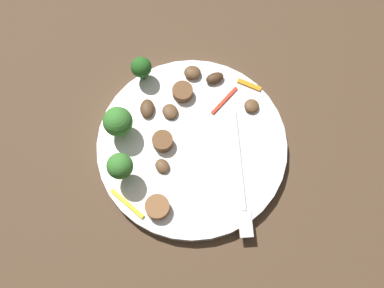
# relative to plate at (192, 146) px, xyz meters

# --- Properties ---
(ground_plane) EXTENTS (1.40, 1.40, 0.00)m
(ground_plane) POSITION_rel_plate_xyz_m (0.00, 0.00, -0.01)
(ground_plane) COLOR #4C3826
(plate) EXTENTS (0.27, 0.27, 0.02)m
(plate) POSITION_rel_plate_xyz_m (0.00, 0.00, 0.00)
(plate) COLOR white
(plate) RESTS_ON ground_plane
(fork) EXTENTS (0.18, 0.06, 0.00)m
(fork) POSITION_rel_plate_xyz_m (0.04, 0.08, 0.01)
(fork) COLOR silver
(fork) RESTS_ON plate
(broccoli_floret_0) EXTENTS (0.03, 0.03, 0.06)m
(broccoli_floret_0) POSITION_rel_plate_xyz_m (0.06, -0.08, 0.05)
(broccoli_floret_0) COLOR #408630
(broccoli_floret_0) RESTS_ON plate
(broccoli_floret_1) EXTENTS (0.03, 0.03, 0.04)m
(broccoli_floret_1) POSITION_rel_plate_xyz_m (-0.09, -0.09, 0.04)
(broccoli_floret_1) COLOR #296420
(broccoli_floret_1) RESTS_ON plate
(broccoli_floret_2) EXTENTS (0.04, 0.04, 0.05)m
(broccoli_floret_2) POSITION_rel_plate_xyz_m (-0.00, -0.10, 0.04)
(broccoli_floret_2) COLOR #408630
(broccoli_floret_2) RESTS_ON plate
(sausage_slice_0) EXTENTS (0.04, 0.04, 0.02)m
(sausage_slice_0) POSITION_rel_plate_xyz_m (0.10, -0.03, 0.02)
(sausage_slice_0) COLOR brown
(sausage_slice_0) RESTS_ON plate
(sausage_slice_1) EXTENTS (0.04, 0.04, 0.02)m
(sausage_slice_1) POSITION_rel_plate_xyz_m (0.01, -0.04, 0.02)
(sausage_slice_1) COLOR brown
(sausage_slice_1) RESTS_ON plate
(sausage_slice_2) EXTENTS (0.03, 0.03, 0.01)m
(sausage_slice_2) POSITION_rel_plate_xyz_m (-0.07, -0.03, 0.02)
(sausage_slice_2) COLOR brown
(sausage_slice_2) RESTS_ON plate
(mushroom_0) EXTENTS (0.03, 0.03, 0.01)m
(mushroom_0) POSITION_rel_plate_xyz_m (0.04, -0.03, 0.01)
(mushroom_0) COLOR brown
(mushroom_0) RESTS_ON plate
(mushroom_1) EXTENTS (0.03, 0.03, 0.01)m
(mushroom_1) POSITION_rel_plate_xyz_m (-0.07, 0.07, 0.01)
(mushroom_1) COLOR brown
(mushroom_1) RESTS_ON plate
(mushroom_2) EXTENTS (0.03, 0.03, 0.01)m
(mushroom_2) POSITION_rel_plate_xyz_m (-0.10, 0.01, 0.01)
(mushroom_2) COLOR #422B19
(mushroom_2) RESTS_ON plate
(mushroom_3) EXTENTS (0.02, 0.03, 0.01)m
(mushroom_3) POSITION_rel_plate_xyz_m (-0.11, -0.02, 0.01)
(mushroom_3) COLOR brown
(mushroom_3) RESTS_ON plate
(mushroom_4) EXTENTS (0.03, 0.03, 0.01)m
(mushroom_4) POSITION_rel_plate_xyz_m (-0.04, -0.04, 0.01)
(mushroom_4) COLOR brown
(mushroom_4) RESTS_ON plate
(mushroom_5) EXTENTS (0.03, 0.03, 0.01)m
(mushroom_5) POSITION_rel_plate_xyz_m (-0.04, -0.07, 0.01)
(mushroom_5) COLOR #4C331E
(mushroom_5) RESTS_ON plate
(pepper_strip_0) EXTENTS (0.05, 0.03, 0.00)m
(pepper_strip_0) POSITION_rel_plate_xyz_m (-0.07, 0.03, 0.01)
(pepper_strip_0) COLOR red
(pepper_strip_0) RESTS_ON plate
(pepper_strip_1) EXTENTS (0.01, 0.04, 0.00)m
(pepper_strip_1) POSITION_rel_plate_xyz_m (-0.11, 0.06, 0.01)
(pepper_strip_1) COLOR orange
(pepper_strip_1) RESTS_ON plate
(pepper_strip_2) EXTENTS (0.03, 0.05, 0.00)m
(pepper_strip_2) POSITION_rel_plate_xyz_m (0.10, -0.07, 0.01)
(pepper_strip_2) COLOR yellow
(pepper_strip_2) RESTS_ON plate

